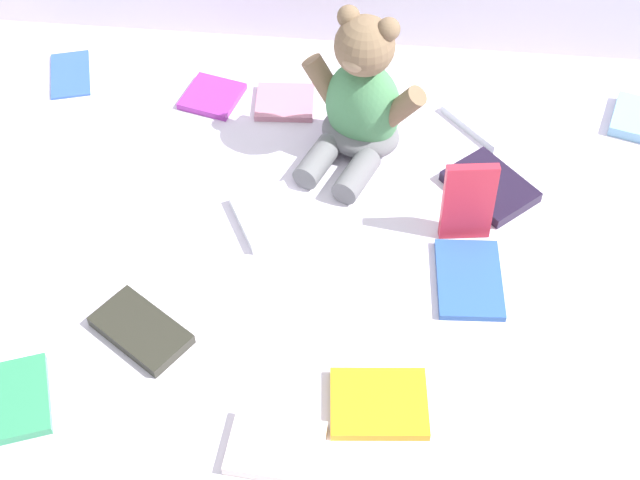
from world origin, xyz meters
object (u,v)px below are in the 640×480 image
book_case_0 (640,119)px  book_case_11 (484,120)px  book_case_10 (70,73)px  book_case_6 (285,102)px  teddy_bear (361,103)px  book_case_4 (141,330)px  book_case_9 (10,401)px  book_case_3 (468,202)px  book_case_1 (269,217)px  book_case_2 (379,403)px  book_case_8 (490,187)px  book_case_7 (276,448)px  book_case_12 (469,279)px  book_case_13 (212,96)px

book_case_0 → book_case_11: size_ratio=0.78×
book_case_10 → book_case_6: bearing=-22.6°
teddy_bear → book_case_6: (-0.13, 0.09, -0.09)m
book_case_4 → book_case_6: 0.50m
book_case_10 → book_case_9: bearing=-97.3°
book_case_3 → teddy_bear: bearing=127.3°
book_case_1 → book_case_10: book_case_1 is taller
book_case_1 → book_case_2: bearing=-86.7°
book_case_9 → book_case_8: bearing=-165.6°
book_case_3 → book_case_7: size_ratio=1.13×
teddy_bear → book_case_12: teddy_bear is taller
book_case_2 → book_case_7: 0.14m
book_case_2 → book_case_6: bearing=13.3°
book_case_1 → book_case_8: bearing=-12.1°
book_case_3 → book_case_4: 0.49m
book_case_0 → book_case_6: size_ratio=1.02×
teddy_bear → book_case_6: size_ratio=2.58×
book_case_1 → book_case_8: size_ratio=0.85×
book_case_0 → book_case_11: 0.26m
book_case_2 → book_case_13: book_case_2 is taller
book_case_11 → book_case_12: size_ratio=0.92×
book_case_2 → book_case_9: same height
book_case_1 → book_case_11: (0.32, 0.25, -0.00)m
book_case_7 → book_case_13: (-0.19, 0.64, -0.00)m
book_case_6 → book_case_3: bearing=-134.4°
book_case_10 → book_case_4: bearing=-81.3°
book_case_8 → book_case_9: size_ratio=1.13×
book_case_3 → book_case_11: bearing=73.7°
book_case_6 → book_case_10: bearing=80.4°
book_case_7 → book_case_9: bearing=-91.3°
book_case_6 → book_case_10: 0.39m
teddy_bear → book_case_4: 0.48m
teddy_bear → book_case_0: 0.48m
book_case_0 → book_case_12: 0.46m
book_case_9 → book_case_0: bearing=-165.5°
teddy_bear → book_case_13: (-0.26, 0.09, -0.09)m
book_case_0 → book_case_1: (-0.58, -0.28, -0.00)m
book_case_2 → book_case_9: (-0.47, -0.04, -0.00)m
book_case_8 → teddy_bear: bearing=-63.0°
book_case_9 → book_case_13: book_case_9 is taller
book_case_0 → book_case_2: (-0.40, -0.57, -0.00)m
book_case_4 → book_case_10: bearing=59.7°
teddy_bear → book_case_7: (-0.06, -0.55, -0.09)m
book_case_1 → book_case_13: size_ratio=1.21×
book_case_4 → book_case_6: bearing=18.5°
book_case_6 → book_case_11: 0.33m
teddy_bear → book_case_0: teddy_bear is taller
book_case_7 → book_case_0: bearing=145.1°
book_case_9 → book_case_11: (0.61, 0.59, 0.00)m
book_case_9 → book_case_12: book_case_9 is taller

